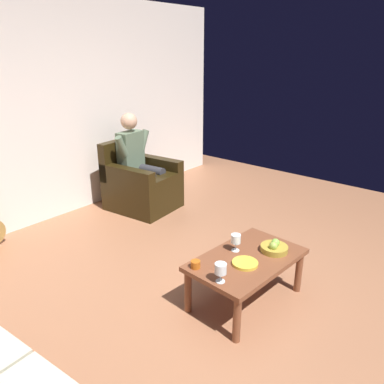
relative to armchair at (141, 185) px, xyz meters
The scene contains 10 objects.
ground_plane 2.52m from the armchair, 69.79° to the left, with size 7.12×7.12×0.00m, color #935F41.
wall_back 1.47m from the armchair, 36.75° to the right, with size 5.96×0.06×2.65m, color silver.
armchair is the anchor object (origin of this frame).
person_seated 0.36m from the armchair, 83.79° to the right, with size 0.62×0.63×1.26m.
coffee_table 2.36m from the armchair, 68.72° to the left, with size 1.02×0.67×0.42m.
wine_glass_near 2.23m from the armchair, 68.24° to the left, with size 0.08×0.08×0.15m.
wine_glass_far 2.58m from the armchair, 60.20° to the left, with size 0.09×0.09×0.15m.
fruit_bowl 2.40m from the armchair, 75.00° to the left, with size 0.23×0.23×0.11m.
decorative_dish 2.44m from the armchair, 66.84° to the left, with size 0.21×0.21×0.02m, color gold.
candle_jar 2.33m from the armchair, 57.67° to the left, with size 0.08×0.08×0.06m, color #AD5516.
Camera 1 is at (2.38, 1.25, 2.02)m, focal length 35.64 mm.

